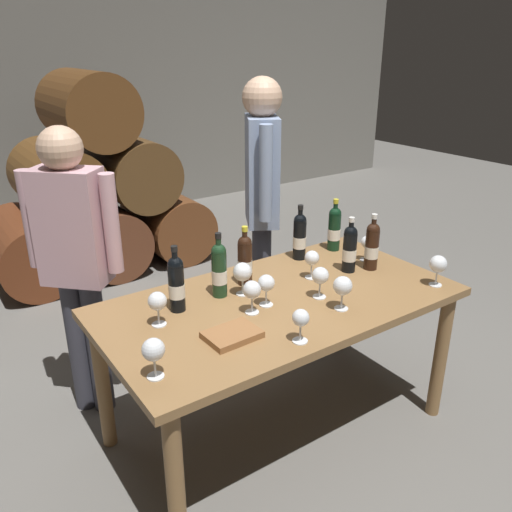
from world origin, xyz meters
The scene contains 25 objects.
ground_plane centered at (0.00, 0.00, 0.00)m, with size 14.00×14.00×0.00m, color #66635E.
cellar_back_wall centered at (0.00, 4.20, 1.40)m, with size 10.00×0.24×2.80m, color slate.
barrel_stack centered at (0.00, 2.60, 0.66)m, with size 1.86×0.90×1.69m.
dining_table centered at (0.00, 0.00, 0.67)m, with size 1.70×0.90×0.76m.
wine_bottle_0 centered at (-0.45, 0.17, 0.89)m, with size 0.07×0.07×0.31m.
wine_bottle_1 centered at (0.61, 0.01, 0.89)m, with size 0.07×0.07×0.31m.
wine_bottle_2 centered at (0.64, 0.33, 0.89)m, with size 0.07×0.07×0.31m.
wine_bottle_3 centered at (-0.05, 0.23, 0.89)m, with size 0.07×0.07×0.30m.
wine_bottle_4 centered at (0.49, 0.05, 0.89)m, with size 0.07×0.07×0.30m.
wine_bottle_5 centered at (0.39, 0.34, 0.89)m, with size 0.07×0.07×0.31m.
wine_bottle_6 centered at (-0.22, 0.19, 0.90)m, with size 0.07×0.07×0.32m.
wine_glass_0 centered at (-0.17, -0.35, 0.86)m, with size 0.07×0.07×0.15m.
wine_glass_1 centered at (-0.58, 0.10, 0.87)m, with size 0.08×0.08×0.16m.
wine_glass_2 centered at (-0.09, -0.02, 0.87)m, with size 0.08×0.08×0.15m.
wine_glass_3 centered at (0.16, -0.10, 0.87)m, with size 0.08×0.08×0.16m.
wine_glass_4 centered at (-0.75, -0.25, 0.87)m, with size 0.08×0.08×0.16m.
wine_glass_5 centered at (0.73, -0.33, 0.87)m, with size 0.09×0.09×0.16m.
wine_glass_6 centered at (0.16, -0.24, 0.87)m, with size 0.09×0.09×0.16m.
wine_glass_7 centered at (-0.19, -0.04, 0.87)m, with size 0.08×0.08×0.16m.
wine_glass_8 centered at (0.27, 0.09, 0.87)m, with size 0.08×0.08×0.15m.
wine_glass_9 centered at (-0.12, 0.14, 0.88)m, with size 0.09×0.09×0.16m.
wine_glass_10 centered at (0.68, 0.10, 0.86)m, with size 0.07×0.07×0.14m.
tasting_notebook centered at (-0.38, -0.17, 0.77)m, with size 0.22×0.16×0.03m, color #936038.
sommelier_presenting centered at (0.42, 0.75, 1.04)m, with size 0.31×0.44×1.72m.
taster_seated_left centered at (-0.73, 0.72, 0.92)m, with size 0.38×0.37×1.54m.
Camera 1 is at (-1.35, -1.76, 1.88)m, focal length 36.62 mm.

